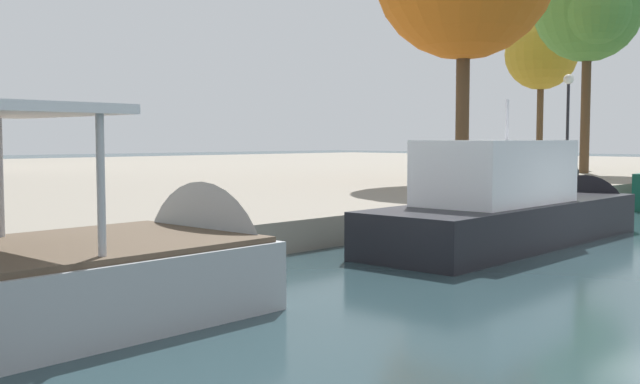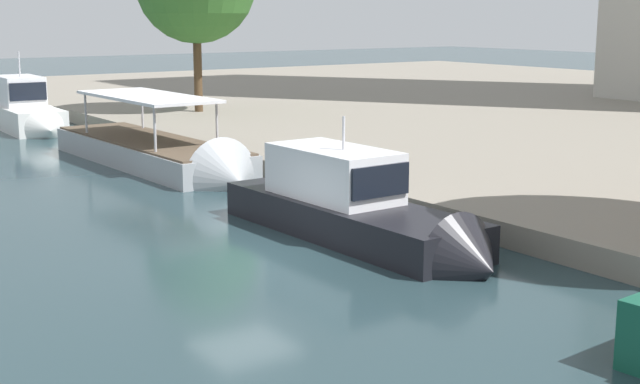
{
  "view_description": "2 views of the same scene",
  "coord_description": "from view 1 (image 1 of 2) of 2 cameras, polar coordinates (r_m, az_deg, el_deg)",
  "views": [
    {
      "loc": [
        -15.85,
        -5.28,
        2.46
      ],
      "look_at": [
        -2.31,
        7.63,
        1.14
      ],
      "focal_mm": 41.83,
      "sensor_mm": 36.0,
      "label": 1
    },
    {
      "loc": [
        19.2,
        -10.9,
        6.14
      ],
      "look_at": [
        -2.08,
        3.85,
        0.92
      ],
      "focal_mm": 49.48,
      "sensor_mm": 36.0,
      "label": 2
    }
  ],
  "objects": [
    {
      "name": "motor_yacht_2",
      "position": [
        18.52,
        15.07,
        -1.78
      ],
      "size": [
        10.06,
        2.81,
        4.34
      ],
      "rotation": [
        0.0,
        0.0,
        0.03
      ],
      "color": "black",
      "rests_on": "ground_plane"
    },
    {
      "name": "mooring_bollard_1",
      "position": [
        28.42,
        18.91,
        1.09
      ],
      "size": [
        0.3,
        0.3,
        0.74
      ],
      "color": "#2D2D33",
      "rests_on": "dock_promenade"
    },
    {
      "name": "tree_3",
      "position": [
        41.17,
        19.99,
        13.13
      ],
      "size": [
        5.6,
        5.46,
        11.19
      ],
      "color": "#4C3823",
      "rests_on": "dock_promenade"
    },
    {
      "name": "lamp_post",
      "position": [
        31.89,
        18.43,
        5.62
      ],
      "size": [
        0.41,
        0.41,
        4.38
      ],
      "color": "black",
      "rests_on": "dock_promenade"
    },
    {
      "name": "tree_1",
      "position": [
        49.05,
        16.67,
        10.07
      ],
      "size": [
        4.5,
        4.45,
        9.27
      ],
      "color": "#4C3823",
      "rests_on": "dock_promenade"
    },
    {
      "name": "mooring_bollard_0",
      "position": [
        15.27,
        -7.97,
        -0.98
      ],
      "size": [
        0.25,
        0.25,
        0.79
      ],
      "color": "#2D2D33",
      "rests_on": "dock_promenade"
    }
  ]
}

